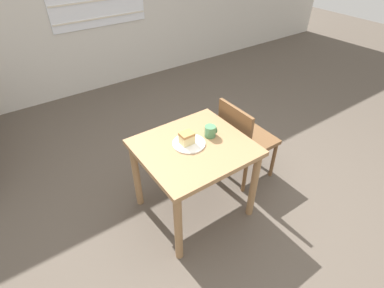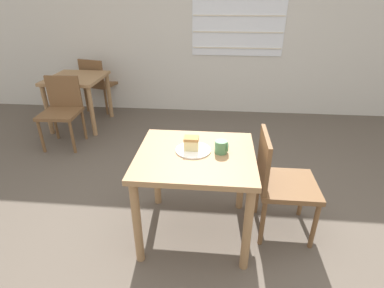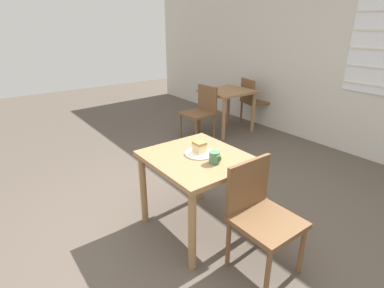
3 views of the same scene
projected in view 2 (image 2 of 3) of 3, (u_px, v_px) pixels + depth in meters
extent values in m
plane|color=brown|center=(210.00, 252.00, 2.25)|extent=(14.00, 14.00, 0.00)
cube|color=beige|center=(221.00, 18.00, 4.30)|extent=(10.00, 0.06, 2.80)
cube|color=white|center=(239.00, 7.00, 4.17)|extent=(1.32, 0.01, 1.32)
cube|color=beige|center=(237.00, 48.00, 4.41)|extent=(1.29, 0.01, 0.02)
cube|color=beige|center=(238.00, 32.00, 4.31)|extent=(1.29, 0.01, 0.02)
cube|color=beige|center=(239.00, 16.00, 4.21)|extent=(1.29, 0.01, 0.02)
cube|color=#9E754C|center=(196.00, 156.00, 2.14)|extent=(0.84, 0.77, 0.04)
cylinder|color=#9E754C|center=(137.00, 223.00, 2.04)|extent=(0.06, 0.06, 0.68)
cylinder|color=#9E754C|center=(247.00, 230.00, 1.98)|extent=(0.06, 0.06, 0.68)
cylinder|color=#9E754C|center=(156.00, 171.00, 2.63)|extent=(0.06, 0.06, 0.68)
cylinder|color=#9E754C|center=(242.00, 175.00, 2.57)|extent=(0.06, 0.06, 0.68)
cube|color=#9E754C|center=(76.00, 78.00, 4.09)|extent=(0.71, 0.77, 0.04)
cylinder|color=#9E754C|center=(47.00, 110.00, 3.98)|extent=(0.06, 0.06, 0.67)
cylinder|color=#9E754C|center=(92.00, 112.00, 3.93)|extent=(0.06, 0.06, 0.67)
cylinder|color=#9E754C|center=(70.00, 95.00, 4.58)|extent=(0.06, 0.06, 0.67)
cylinder|color=#9E754C|center=(109.00, 96.00, 4.53)|extent=(0.06, 0.06, 0.67)
cube|color=brown|center=(288.00, 185.00, 2.28)|extent=(0.44, 0.44, 0.04)
cylinder|color=brown|center=(314.00, 226.00, 2.20)|extent=(0.04, 0.04, 0.41)
cylinder|color=brown|center=(302.00, 195.00, 2.54)|extent=(0.04, 0.04, 0.41)
cylinder|color=brown|center=(262.00, 223.00, 2.23)|extent=(0.04, 0.04, 0.41)
cylinder|color=brown|center=(257.00, 193.00, 2.57)|extent=(0.04, 0.04, 0.41)
cube|color=brown|center=(264.00, 159.00, 2.20)|extent=(0.03, 0.42, 0.39)
cube|color=brown|center=(60.00, 114.00, 3.62)|extent=(0.46, 0.46, 0.04)
cylinder|color=brown|center=(41.00, 137.00, 3.56)|extent=(0.04, 0.04, 0.41)
cylinder|color=brown|center=(72.00, 137.00, 3.54)|extent=(0.04, 0.04, 0.41)
cylinder|color=brown|center=(56.00, 124.00, 3.89)|extent=(0.04, 0.04, 0.41)
cylinder|color=brown|center=(84.00, 125.00, 3.88)|extent=(0.04, 0.04, 0.41)
cube|color=brown|center=(64.00, 91.00, 3.70)|extent=(0.42, 0.05, 0.39)
cube|color=brown|center=(101.00, 84.00, 4.80)|extent=(0.54, 0.54, 0.04)
cylinder|color=brown|center=(120.00, 95.00, 4.99)|extent=(0.04, 0.04, 0.41)
cylinder|color=brown|center=(101.00, 93.00, 5.11)|extent=(0.04, 0.04, 0.41)
cylinder|color=brown|center=(106.00, 102.00, 4.68)|extent=(0.04, 0.04, 0.41)
cylinder|color=brown|center=(86.00, 99.00, 4.80)|extent=(0.04, 0.04, 0.41)
cube|color=brown|center=(91.00, 73.00, 4.53)|extent=(0.41, 0.14, 0.39)
cylinder|color=white|center=(193.00, 150.00, 2.16)|extent=(0.26, 0.26, 0.01)
cube|color=beige|center=(191.00, 144.00, 2.15)|extent=(0.10, 0.08, 0.07)
cube|color=#B27F47|center=(191.00, 138.00, 2.13)|extent=(0.10, 0.09, 0.02)
cylinder|color=#4C8456|center=(221.00, 147.00, 2.12)|extent=(0.09, 0.09, 0.09)
torus|color=#4C8456|center=(227.00, 147.00, 2.12)|extent=(0.02, 0.07, 0.07)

